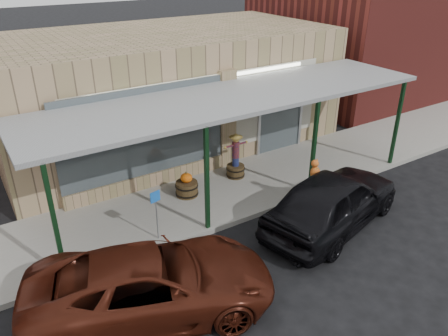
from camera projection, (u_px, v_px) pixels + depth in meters
ground at (314, 251)px, 10.87m from camera, size 120.00×120.00×0.00m
sidewalk at (234, 189)px, 13.55m from camera, size 40.00×3.20×0.15m
storefront at (166, 90)px, 16.09m from camera, size 12.00×6.25×4.20m
awning at (236, 98)px, 12.21m from camera, size 12.00×3.00×3.04m
block_buildings_near at (198, 34)px, 17.09m from camera, size 61.00×8.00×8.00m
barrel_scarecrow at (236, 162)px, 13.95m from camera, size 0.91×0.67×1.49m
barrel_pumpkin at (187, 187)px, 12.96m from camera, size 0.84×0.84×0.78m
handicap_sign at (156, 209)px, 10.73m from camera, size 0.28×0.08×1.36m
parked_sedan at (333, 200)px, 11.55m from camera, size 4.99×2.99×1.59m
car_maroon at (152, 283)px, 8.81m from camera, size 5.49×3.78×1.39m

